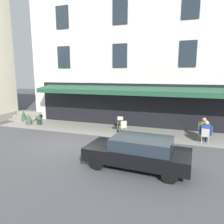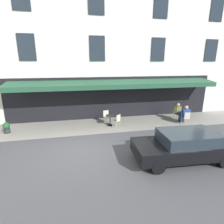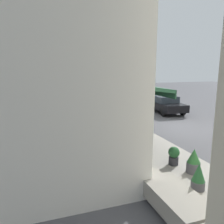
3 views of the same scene
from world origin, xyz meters
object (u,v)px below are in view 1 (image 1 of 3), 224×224
object	(u,v)px
cafe_chair_cream_by_window	(120,122)
cafe_chair_cream_kerbside	(205,135)
cafe_table_near_entrance	(120,125)
seated_companion_in_blue	(206,131)
parked_car_black	(138,152)
cafe_table_mid_terrace	(206,133)
potted_plant_by_steps	(39,120)
cafe_chair_cream_corner_right	(203,129)
potted_plant_entrance_right	(24,116)
cafe_chair_cream_near_door	(123,126)
potted_plant_under_sign	(29,119)
seated_patron_in_olive	(204,128)

from	to	relation	value
cafe_chair_cream_by_window	cafe_chair_cream_kerbside	size ratio (longest dim) A/B	1.00
cafe_table_near_entrance	cafe_chair_cream_by_window	xyz separation A→B (m)	(0.14, -0.62, 0.06)
seated_companion_in_blue	cafe_table_near_entrance	bearing A→B (deg)	-7.55
cafe_chair_cream_by_window	parked_car_black	bearing A→B (deg)	113.40
cafe_table_mid_terrace	potted_plant_by_steps	xyz separation A→B (m)	(11.88, -0.27, -0.12)
cafe_chair_cream_kerbside	cafe_chair_cream_corner_right	bearing A→B (deg)	-88.53
potted_plant_entrance_right	seated_companion_in_blue	bearing A→B (deg)	175.11
cafe_table_near_entrance	cafe_chair_cream_by_window	world-z (taller)	cafe_chair_cream_by_window
cafe_chair_cream_near_door	parked_car_black	distance (m)	4.96
cafe_chair_cream_kerbside	potted_plant_under_sign	distance (m)	12.58
cafe_table_mid_terrace	cafe_chair_cream_near_door	bearing A→B (deg)	2.36
cafe_table_mid_terrace	potted_plant_under_sign	xyz separation A→B (m)	(12.65, -0.01, -0.08)
cafe_chair_cream_by_window	cafe_table_mid_terrace	world-z (taller)	cafe_chair_cream_by_window
seated_patron_in_olive	parked_car_black	world-z (taller)	parked_car_black
cafe_table_mid_terrace	potted_plant_entrance_right	distance (m)	13.81
cafe_chair_cream_by_window	potted_plant_by_steps	world-z (taller)	cafe_chair_cream_by_window
seated_patron_in_olive	potted_plant_under_sign	world-z (taller)	seated_patron_in_olive
potted_plant_entrance_right	parked_car_black	size ratio (longest dim) A/B	0.21
seated_patron_in_olive	cafe_chair_cream_kerbside	bearing A→B (deg)	89.51
cafe_table_near_entrance	potted_plant_by_steps	distance (m)	6.52
cafe_table_near_entrance	seated_patron_in_olive	distance (m)	5.29
cafe_chair_cream_near_door	seated_patron_in_olive	xyz separation A→B (m)	(-4.89, -0.61, 0.15)
cafe_table_near_entrance	potted_plant_under_sign	size ratio (longest dim) A/B	0.88
cafe_table_near_entrance	potted_plant_under_sign	xyz separation A→B (m)	(7.29, 0.29, -0.08)
cafe_table_mid_terrace	potted_plant_by_steps	bearing A→B (deg)	-1.28
cafe_table_near_entrance	cafe_chair_cream_kerbside	size ratio (longest dim) A/B	0.82
cafe_table_mid_terrace	parked_car_black	world-z (taller)	parked_car_black
cafe_table_near_entrance	potted_plant_entrance_right	world-z (taller)	potted_plant_entrance_right
potted_plant_by_steps	cafe_table_near_entrance	bearing A→B (deg)	-179.78
potted_plant_under_sign	potted_plant_entrance_right	distance (m)	1.37
cafe_chair_cream_kerbside	cafe_chair_cream_near_door	bearing A→B (deg)	-4.92
parked_car_black	cafe_table_mid_terrace	bearing A→B (deg)	-122.54
cafe_table_near_entrance	cafe_chair_cream_by_window	size ratio (longest dim) A/B	0.82
potted_plant_under_sign	seated_companion_in_blue	bearing A→B (deg)	178.10
seated_patron_in_olive	parked_car_black	size ratio (longest dim) A/B	0.30
cafe_chair_cream_kerbside	seated_patron_in_olive	size ratio (longest dim) A/B	0.70
cafe_table_near_entrance	seated_patron_in_olive	xyz separation A→B (m)	(-5.28, -0.12, 0.21)
cafe_table_mid_terrace	potted_plant_entrance_right	size ratio (longest dim) A/B	0.81
seated_companion_in_blue	parked_car_black	xyz separation A→B (m)	(2.99, 4.36, -0.00)
cafe_table_mid_terrace	seated_patron_in_olive	world-z (taller)	seated_patron_in_olive
cafe_chair_cream_kerbside	potted_plant_under_sign	world-z (taller)	cafe_chair_cream_kerbside
cafe_chair_cream_corner_right	parked_car_black	world-z (taller)	parked_car_black
cafe_chair_cream_by_window	cafe_chair_cream_corner_right	size ratio (longest dim) A/B	1.00
cafe_table_near_entrance	cafe_table_mid_terrace	size ratio (longest dim) A/B	1.00
cafe_chair_cream_by_window	seated_patron_in_olive	bearing A→B (deg)	174.76
potted_plant_by_steps	potted_plant_entrance_right	world-z (taller)	potted_plant_entrance_right
cafe_chair_cream_by_window	cafe_chair_cream_kerbside	distance (m)	5.63
cafe_chair_cream_corner_right	seated_patron_in_olive	bearing A→B (deg)	100.97
cafe_table_mid_terrace	parked_car_black	size ratio (longest dim) A/B	0.17
cafe_chair_cream_near_door	potted_plant_under_sign	distance (m)	7.69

